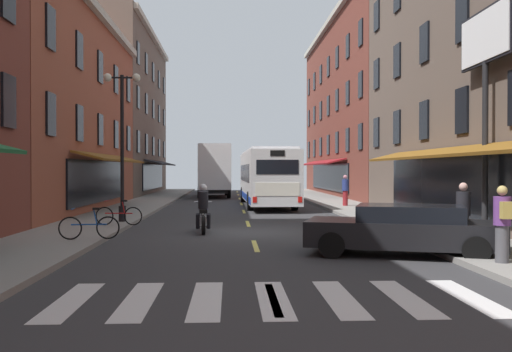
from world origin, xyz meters
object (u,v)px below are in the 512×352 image
at_px(box_truck, 214,170).
at_px(sedan_mid, 217,184).
at_px(billboard_sign, 486,59).
at_px(bicycle_mid, 89,227).
at_px(bicycle_near, 119,215).
at_px(pedestrian_near, 503,222).
at_px(sedan_near, 404,229).
at_px(pedestrian_far, 463,214).
at_px(motorcycle_rider, 203,212).
at_px(street_lamp_twin, 122,140).
at_px(pedestrian_rear, 345,190).
at_px(transit_bus, 266,177).

bearing_deg(box_truck, sedan_mid, 90.25).
height_order(billboard_sign, bicycle_mid, billboard_sign).
height_order(sedan_mid, bicycle_near, sedan_mid).
distance_m(bicycle_mid, pedestrian_near, 10.87).
bearing_deg(bicycle_mid, sedan_near, -16.95).
bearing_deg(pedestrian_far, bicycle_near, 44.46).
height_order(sedan_near, sedan_mid, sedan_mid).
distance_m(motorcycle_rider, pedestrian_near, 10.03).
xyz_separation_m(billboard_sign, pedestrian_near, (-1.92, -4.99, -4.48)).
distance_m(pedestrian_near, street_lamp_twin, 14.46).
distance_m(sedan_near, sedan_mid, 42.06).
bearing_deg(sedan_mid, pedestrian_rear, -72.38).
xyz_separation_m(transit_bus, bicycle_near, (-6.15, -12.69, -1.23)).
bearing_deg(bicycle_mid, pedestrian_rear, 54.72).
distance_m(billboard_sign, bicycle_mid, 12.81).
height_order(bicycle_near, pedestrian_rear, pedestrian_rear).
xyz_separation_m(sedan_mid, pedestrian_rear, (7.73, -24.35, 0.28)).
relative_size(bicycle_near, pedestrian_far, 1.03).
bearing_deg(sedan_near, bicycle_mid, 163.05).
relative_size(bicycle_near, bicycle_mid, 1.00).
bearing_deg(sedan_near, pedestrian_rear, 83.06).
bearing_deg(sedan_mid, motorcycle_rider, -89.38).
height_order(motorcycle_rider, bicycle_near, motorcycle_rider).
xyz_separation_m(motorcycle_rider, pedestrian_far, (6.95, -4.91, 0.29)).
bearing_deg(billboard_sign, sedan_near, -138.79).
height_order(box_truck, street_lamp_twin, street_lamp_twin).
relative_size(transit_bus, sedan_mid, 2.60).
height_order(transit_bus, motorcycle_rider, transit_bus).
relative_size(transit_bus, motorcycle_rider, 5.95).
bearing_deg(transit_bus, street_lamp_twin, -119.47).
bearing_deg(street_lamp_twin, billboard_sign, -23.54).
relative_size(billboard_sign, transit_bus, 0.56).
bearing_deg(billboard_sign, bicycle_mid, -177.71).
bearing_deg(sedan_near, box_truck, 100.44).
height_order(sedan_mid, pedestrian_near, pedestrian_near).
relative_size(transit_bus, pedestrian_far, 7.40).
relative_size(pedestrian_near, pedestrian_rear, 0.97).
xyz_separation_m(sedan_near, motorcycle_rider, (-5.23, 5.44, 0.05)).
distance_m(sedan_near, pedestrian_rear, 17.46).
xyz_separation_m(motorcycle_rider, street_lamp_twin, (-3.25, 2.77, 2.59)).
bearing_deg(pedestrian_near, pedestrian_far, 87.94).
bearing_deg(sedan_near, motorcycle_rider, 133.88).
distance_m(pedestrian_rear, street_lamp_twin, 14.16).
distance_m(transit_bus, sedan_near, 19.53).
bearing_deg(pedestrian_rear, motorcycle_rider, 5.42).
bearing_deg(pedestrian_near, transit_bus, 102.23).
bearing_deg(sedan_near, pedestrian_far, 17.05).
relative_size(box_truck, sedan_near, 1.62).
bearing_deg(bicycle_mid, transit_bus, 69.85).
bearing_deg(pedestrian_far, pedestrian_rear, -15.32).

